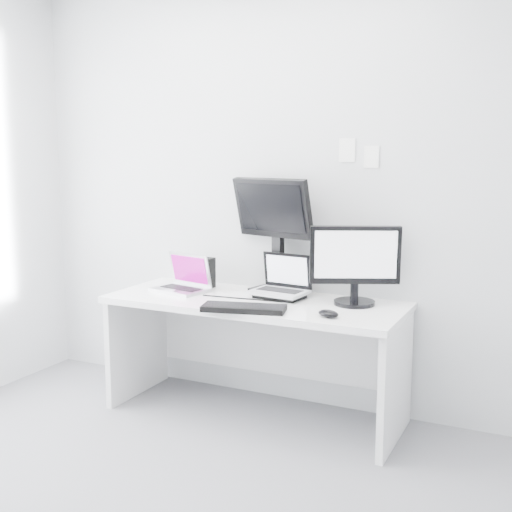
# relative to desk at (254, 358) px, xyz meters

# --- Properties ---
(back_wall) EXTENTS (3.60, 0.00, 3.60)m
(back_wall) POSITION_rel_desk_xyz_m (0.00, 0.35, 0.99)
(back_wall) COLOR #B4B7B9
(back_wall) RESTS_ON ground
(desk) EXTENTS (1.80, 0.70, 0.73)m
(desk) POSITION_rel_desk_xyz_m (0.00, 0.00, 0.00)
(desk) COLOR white
(desk) RESTS_ON ground
(macbook) EXTENTS (0.38, 0.31, 0.25)m
(macbook) POSITION_rel_desk_xyz_m (-0.53, -0.00, 0.49)
(macbook) COLOR #ADACB1
(macbook) RESTS_ON desk
(speaker) EXTENTS (0.11, 0.11, 0.20)m
(speaker) POSITION_rel_desk_xyz_m (-0.44, 0.17, 0.46)
(speaker) COLOR black
(speaker) RESTS_ON desk
(dell_laptop) EXTENTS (0.35, 0.29, 0.27)m
(dell_laptop) POSITION_rel_desk_xyz_m (0.11, 0.10, 0.50)
(dell_laptop) COLOR #BABDC2
(dell_laptop) RESTS_ON desk
(rear_monitor) EXTENTS (0.58, 0.32, 0.74)m
(rear_monitor) POSITION_rel_desk_xyz_m (0.03, 0.24, 0.74)
(rear_monitor) COLOR black
(rear_monitor) RESTS_ON desk
(samsung_monitor) EXTENTS (0.57, 0.43, 0.48)m
(samsung_monitor) POSITION_rel_desk_xyz_m (0.58, 0.13, 0.60)
(samsung_monitor) COLOR black
(samsung_monitor) RESTS_ON desk
(keyboard) EXTENTS (0.49, 0.27, 0.03)m
(keyboard) POSITION_rel_desk_xyz_m (0.07, -0.28, 0.38)
(keyboard) COLOR black
(keyboard) RESTS_ON desk
(mouse) EXTENTS (0.14, 0.12, 0.04)m
(mouse) POSITION_rel_desk_xyz_m (0.54, -0.21, 0.39)
(mouse) COLOR black
(mouse) RESTS_ON desk
(wall_note_0) EXTENTS (0.10, 0.00, 0.14)m
(wall_note_0) POSITION_rel_desk_xyz_m (0.45, 0.34, 1.26)
(wall_note_0) COLOR white
(wall_note_0) RESTS_ON back_wall
(wall_note_1) EXTENTS (0.09, 0.00, 0.13)m
(wall_note_1) POSITION_rel_desk_xyz_m (0.60, 0.34, 1.22)
(wall_note_1) COLOR white
(wall_note_1) RESTS_ON back_wall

